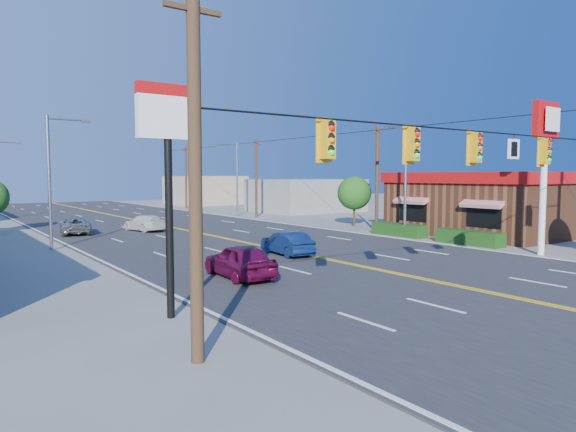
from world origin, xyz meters
TOP-DOWN VIEW (x-y plane):
  - ground at (0.00, 0.00)m, footprint 160.00×160.00m
  - road at (0.00, 20.00)m, footprint 20.00×120.00m
  - signal_span at (-0.12, 0.00)m, footprint 24.32×0.34m
  - kfc at (19.90, 12.00)m, footprint 16.30×12.40m
  - kfc_pylon at (11.00, 4.00)m, footprint 2.20×0.36m
  - pizza_hut_sign at (-11.00, 4.00)m, footprint 1.90×0.30m
  - streetlight_se at (10.79, 14.00)m, footprint 2.55×0.25m
  - streetlight_ne at (10.79, 38.00)m, footprint 2.55×0.25m
  - streetlight_sw at (-10.79, 22.00)m, footprint 2.55×0.25m
  - utility_pole_near at (12.20, 18.00)m, footprint 0.28×0.28m
  - utility_pole_mid at (12.20, 36.00)m, footprint 0.28×0.28m
  - utility_pole_far at (12.20, 54.00)m, footprint 0.28×0.28m
  - tree_kfc_rear at (13.50, 22.00)m, footprint 2.94×2.94m
  - bld_east_mid at (22.00, 40.00)m, footprint 12.00×10.00m
  - bld_east_far at (19.00, 62.00)m, footprint 10.00×10.00m
  - car_magenta at (-6.19, 8.02)m, footprint 1.96×4.39m
  - car_blue at (-0.82, 12.02)m, footprint 1.80×4.08m
  - car_white at (-2.85, 28.71)m, footprint 2.55×4.66m
  - car_silver at (-7.86, 29.60)m, footprint 2.86×4.80m

SIDE VIEW (x-z plane):
  - ground at x=0.00m, z-range 0.00..0.00m
  - road at x=0.00m, z-range 0.00..0.06m
  - car_silver at x=-7.86m, z-range 0.00..1.25m
  - car_white at x=-2.85m, z-range 0.00..1.28m
  - car_blue at x=-0.82m, z-range 0.00..1.30m
  - car_magenta at x=-6.19m, z-range 0.00..1.47m
  - bld_east_mid at x=22.00m, z-range 0.00..4.00m
  - bld_east_far at x=19.00m, z-range 0.00..4.40m
  - kfc at x=19.90m, z-range 0.03..4.73m
  - tree_kfc_rear at x=13.50m, z-range 0.73..5.14m
  - utility_pole_near at x=12.20m, z-range 0.00..8.40m
  - utility_pole_mid at x=12.20m, z-range 0.00..8.40m
  - utility_pole_far at x=12.20m, z-range 0.00..8.40m
  - streetlight_se at x=10.79m, z-range 0.51..8.51m
  - streetlight_ne at x=10.79m, z-range 0.51..8.51m
  - streetlight_sw at x=-10.79m, z-range 0.51..8.51m
  - signal_span at x=-0.12m, z-range 0.39..9.39m
  - pizza_hut_sign at x=-11.00m, z-range 1.76..8.61m
  - kfc_pylon at x=11.00m, z-range 1.79..10.29m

